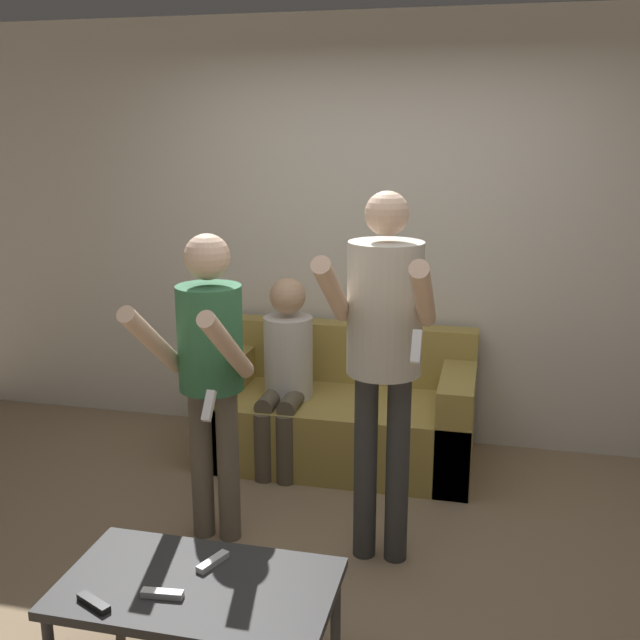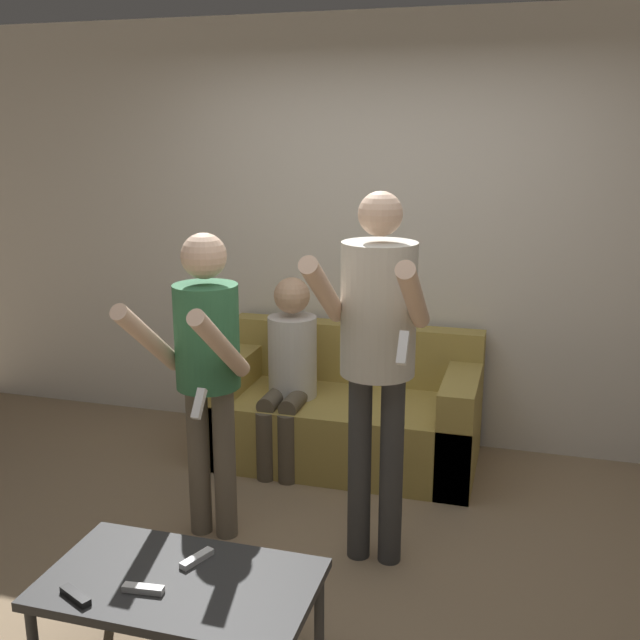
% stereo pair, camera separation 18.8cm
% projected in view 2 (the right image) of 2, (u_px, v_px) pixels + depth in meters
% --- Properties ---
extents(ground_plane, '(14.00, 14.00, 0.00)m').
position_uv_depth(ground_plane, '(308.00, 586.00, 3.39)').
color(ground_plane, '#937A5B').
extents(wall_back, '(6.40, 0.06, 2.70)m').
position_uv_depth(wall_back, '(390.00, 236.00, 4.75)').
color(wall_back, silver).
rests_on(wall_back, ground_plane).
extents(couch, '(1.63, 0.81, 0.80)m').
position_uv_depth(couch, '(344.00, 415.00, 4.66)').
color(couch, '#AD9347').
rests_on(couch, ground_plane).
extents(person_standing_left, '(0.43, 0.69, 1.55)m').
position_uv_depth(person_standing_left, '(206.00, 356.00, 3.59)').
color(person_standing_left, '#6B6051').
rests_on(person_standing_left, ground_plane).
extents(person_standing_right, '(0.46, 0.67, 1.76)m').
position_uv_depth(person_standing_right, '(377.00, 338.00, 3.33)').
color(person_standing_right, '#383838').
rests_on(person_standing_right, ground_plane).
extents(person_seated, '(0.30, 0.52, 1.16)m').
position_uv_depth(person_seated, '(289.00, 365.00, 4.50)').
color(person_seated, brown).
rests_on(person_seated, ground_plane).
extents(coffee_table, '(1.01, 0.58, 0.41)m').
position_uv_depth(coffee_table, '(180.00, 589.00, 2.75)').
color(coffee_table, '#2D2D2D').
rests_on(coffee_table, ground_plane).
extents(remote_near, '(0.15, 0.10, 0.02)m').
position_uv_depth(remote_near, '(75.00, 596.00, 2.63)').
color(remote_near, black).
rests_on(remote_near, coffee_table).
extents(remote_mid, '(0.15, 0.05, 0.02)m').
position_uv_depth(remote_mid, '(143.00, 589.00, 2.67)').
color(remote_mid, white).
rests_on(remote_mid, coffee_table).
extents(remote_far, '(0.09, 0.15, 0.02)m').
position_uv_depth(remote_far, '(197.00, 559.00, 2.85)').
color(remote_far, white).
rests_on(remote_far, coffee_table).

